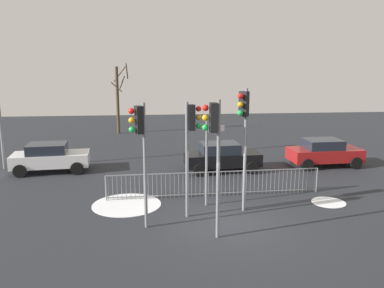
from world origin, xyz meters
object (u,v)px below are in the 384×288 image
Objects in this scene: traffic_light_mid_left at (140,138)px; bare_tree_left at (118,98)px; traffic_light_foreground_right at (191,134)px; car_white_near at (50,157)px; car_black_far at (222,156)px; traffic_light_rear_left at (214,138)px; traffic_light_foreground_left at (244,123)px; direction_sign_post at (208,159)px; car_red_trailing at (324,152)px.

bare_tree_left reaches higher than traffic_light_mid_left.
car_white_near is (-6.59, 6.81, -2.31)m from traffic_light_foreground_right.
traffic_light_mid_left reaches higher than car_white_near.
car_black_far is 0.99× the size of car_white_near.
traffic_light_rear_left reaches higher than traffic_light_mid_left.
car_white_near is at bearing -103.39° from bare_tree_left.
traffic_light_foreground_left reaches higher than traffic_light_rear_left.
car_white_near is (-8.54, 6.53, -2.62)m from traffic_light_foreground_left.
traffic_light_foreground_right is at bearing -140.97° from direction_sign_post.
car_red_trailing is at bearing -5.95° from car_white_near.
car_black_far is 1.01× the size of car_red_trailing.
traffic_light_rear_left is 11.52m from car_white_near.
car_black_far is (1.42, 4.99, -1.12)m from direction_sign_post.
traffic_light_foreground_left is at bearing -34.79° from traffic_light_rear_left.
car_red_trailing is (5.91, 6.24, -2.62)m from traffic_light_foreground_left.
traffic_light_rear_left is at bearing -105.54° from car_black_far.
traffic_light_foreground_left is 8.99m from car_red_trailing.
traffic_light_foreground_left is at bearing -50.74° from direction_sign_post.
car_black_far is (1.66, 7.98, -2.49)m from traffic_light_rear_left.
traffic_light_rear_left reaches higher than car_white_near.
bare_tree_left is at bearing 71.83° from car_white_near.
traffic_light_foreground_left is 1.10× the size of traffic_light_foreground_right.
direction_sign_post reaches higher than car_white_near.
traffic_light_rear_left is at bearing -55.58° from car_white_near.
car_black_far is at bearing 57.89° from direction_sign_post.
traffic_light_foreground_left is 1.18× the size of car_white_near.
traffic_light_rear_left is 1.14× the size of car_black_far.
car_red_trailing is at bearing -42.72° from traffic_light_rear_left.
traffic_light_rear_left is 1.98m from traffic_light_foreground_right.
car_white_near is 0.72× the size of bare_tree_left.
traffic_light_foreground_left is at bearing -93.17° from traffic_light_mid_left.
direction_sign_post is at bearing -109.70° from car_black_far.
car_white_near is (-7.11, 8.72, -2.49)m from traffic_light_rear_left.
bare_tree_left is at bearing 89.40° from direction_sign_post.
traffic_light_rear_left is 2.49m from traffic_light_mid_left.
traffic_light_rear_left is at bearing -77.34° from bare_tree_left.
traffic_light_mid_left reaches higher than car_red_trailing.
traffic_light_rear_left is at bearing 9.78° from traffic_light_foreground_right.
traffic_light_foreground_right is at bearing 51.87° from traffic_light_foreground_left.
traffic_light_mid_left is at bearing 61.41° from traffic_light_foreground_left.
car_white_near is at bearing 11.23° from traffic_light_mid_left.
direction_sign_post reaches higher than car_black_far.
traffic_light_mid_left reaches higher than direction_sign_post.
traffic_light_foreground_right is at bearing 13.58° from traffic_light_rear_left.
traffic_light_mid_left is at bearing -157.76° from direction_sign_post.
traffic_light_foreground_left is 1.18× the size of car_black_far.
direction_sign_post is 9.38m from car_white_near.
traffic_light_mid_left is at bearing -144.99° from car_red_trailing.
traffic_light_foreground_left is (3.70, 1.18, 0.26)m from traffic_light_mid_left.
direction_sign_post is at bearing -145.26° from car_red_trailing.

